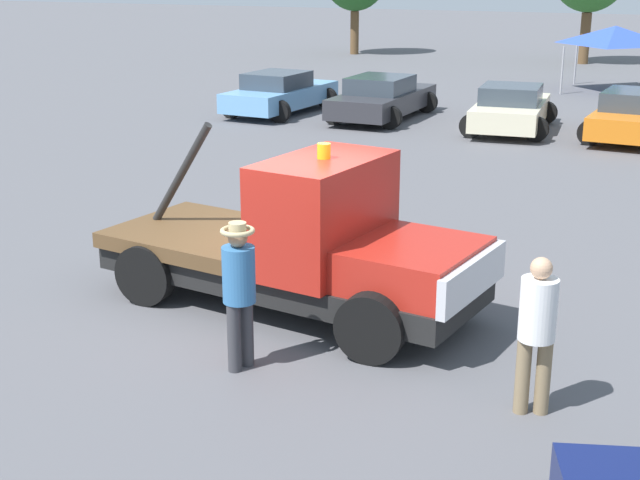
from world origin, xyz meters
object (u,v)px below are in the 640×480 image
(parked_car_skyblue, at_px, (280,93))
(parked_car_cream, at_px, (511,109))
(person_near_truck, at_px, (537,325))
(parked_car_orange, at_px, (634,115))
(canopy_tent_blue, at_px, (615,35))
(parked_car_charcoal, at_px, (382,98))
(person_at_hood, at_px, (239,284))
(tow_truck, at_px, (308,247))

(parked_car_skyblue, distance_m, parked_car_cream, 7.50)
(person_near_truck, relative_size, parked_car_cream, 0.39)
(parked_car_orange, xyz_separation_m, canopy_tent_blue, (-1.72, 9.54, 1.43))
(parked_car_cream, height_order, parked_car_orange, same)
(parked_car_charcoal, height_order, parked_car_orange, same)
(parked_car_skyblue, xyz_separation_m, parked_car_orange, (10.85, 0.21, -0.00))
(person_at_hood, xyz_separation_m, parked_car_charcoal, (-4.70, 17.54, -0.43))
(parked_car_cream, bearing_deg, parked_car_charcoal, 77.82)
(tow_truck, xyz_separation_m, canopy_tent_blue, (1.09, 24.93, 1.14))
(person_near_truck, relative_size, parked_car_orange, 0.36)
(person_near_truck, relative_size, parked_car_charcoal, 0.36)
(parked_car_orange, height_order, canopy_tent_blue, canopy_tent_blue)
(person_near_truck, height_order, canopy_tent_blue, canopy_tent_blue)
(tow_truck, relative_size, person_near_truck, 3.25)
(tow_truck, xyz_separation_m, parked_car_skyblue, (-8.04, 15.19, -0.29))
(parked_car_charcoal, distance_m, parked_car_cream, 4.15)
(person_at_hood, bearing_deg, parked_car_cream, 108.27)
(parked_car_charcoal, xyz_separation_m, parked_car_orange, (7.47, -0.15, -0.00))
(parked_car_skyblue, distance_m, parked_car_charcoal, 3.39)
(parked_car_charcoal, xyz_separation_m, parked_car_cream, (4.13, -0.48, -0.00))
(person_near_truck, xyz_separation_m, parked_car_cream, (-3.99, 16.75, -0.38))
(parked_car_cream, distance_m, parked_car_orange, 3.36)
(person_at_hood, relative_size, canopy_tent_blue, 0.57)
(person_at_hood, bearing_deg, parked_car_charcoal, 121.34)
(parked_car_skyblue, xyz_separation_m, parked_car_cream, (7.50, -0.12, -0.00))
(parked_car_skyblue, bearing_deg, parked_car_orange, -85.28)
(canopy_tent_blue, bearing_deg, parked_car_skyblue, -133.11)
(parked_car_skyblue, height_order, parked_car_cream, same)
(person_near_truck, height_order, parked_car_cream, person_near_truck)
(parked_car_cream, bearing_deg, parked_car_skyblue, 83.51)
(tow_truck, relative_size, canopy_tent_blue, 1.78)
(person_near_truck, distance_m, parked_car_orange, 17.10)
(person_at_hood, relative_size, parked_car_charcoal, 0.37)
(person_at_hood, distance_m, parked_car_orange, 17.61)
(parked_car_cream, xyz_separation_m, canopy_tent_blue, (1.62, 9.87, 1.43))
(person_at_hood, distance_m, parked_car_charcoal, 18.16)
(parked_car_skyblue, height_order, parked_car_orange, same)
(parked_car_charcoal, relative_size, canopy_tent_blue, 1.53)
(canopy_tent_blue, bearing_deg, parked_car_orange, -79.76)
(canopy_tent_blue, bearing_deg, tow_truck, -92.49)
(parked_car_charcoal, height_order, canopy_tent_blue, canopy_tent_blue)
(parked_car_charcoal, bearing_deg, parked_car_skyblue, 97.10)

